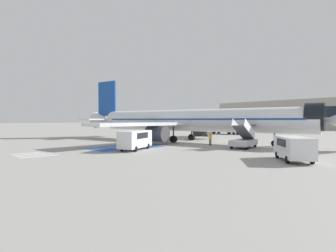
{
  "coord_description": "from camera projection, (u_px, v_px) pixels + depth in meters",
  "views": [
    {
      "loc": [
        28.2,
        -31.36,
        3.59
      ],
      "look_at": [
        -1.95,
        -3.34,
        2.62
      ],
      "focal_mm": 28.0,
      "sensor_mm": 36.0,
      "label": 1
    }
  ],
  "objects": [
    {
      "name": "boarding_stairs_forward",
      "position": [
        244.0,
        140.0,
        33.32
      ],
      "size": [
        3.16,
        5.52,
        3.76
      ],
      "rotation": [
        0.0,
        0.0,
        0.21
      ],
      "color": "#ADB2BA",
      "rests_on": "ground_plane"
    },
    {
      "name": "service_van_1",
      "position": [
        294.0,
        147.0,
        22.79
      ],
      "size": [
        4.66,
        5.04,
        2.11
      ],
      "rotation": [
        0.0,
        0.0,
        0.69
      ],
      "color": "silver",
      "rests_on": "ground_plane"
    },
    {
      "name": "apron_leadline_yellow",
      "position": [
        192.0,
        142.0,
        42.63
      ],
      "size": [
        78.7,
        17.17,
        0.01
      ],
      "primitive_type": "cube",
      "rotation": [
        0.0,
        0.0,
        -1.36
      ],
      "color": "gold",
      "rests_on": "ground_plane"
    },
    {
      "name": "apron_walkway_bar_2",
      "position": [
        36.0,
        155.0,
        26.54
      ],
      "size": [
        0.44,
        3.6,
        0.01
      ],
      "primitive_type": "cube",
      "color": "silver",
      "rests_on": "ground_plane"
    },
    {
      "name": "airliner",
      "position": [
        188.0,
        121.0,
        42.97
      ],
      "size": [
        45.38,
        33.58,
        11.47
      ],
      "rotation": [
        0.0,
        0.0,
        -1.36
      ],
      "color": "silver",
      "rests_on": "ground_plane"
    },
    {
      "name": "ground_plane",
      "position": [
        191.0,
        142.0,
        42.08
      ],
      "size": [
        600.0,
        600.0,
        0.0
      ],
      "primitive_type": "plane",
      "color": "gray"
    },
    {
      "name": "fuel_tanker",
      "position": [
        228.0,
        128.0,
        65.94
      ],
      "size": [
        9.77,
        3.28,
        3.27
      ],
      "rotation": [
        0.0,
        0.0,
        1.65
      ],
      "color": "#38383D",
      "rests_on": "ground_plane"
    },
    {
      "name": "apron_walkway_bar_0",
      "position": [
        29.0,
        153.0,
        28.3
      ],
      "size": [
        0.44,
        3.6,
        0.01
      ],
      "primitive_type": "cube",
      "color": "silver",
      "rests_on": "ground_plane"
    },
    {
      "name": "ground_crew_0",
      "position": [
        153.0,
        136.0,
        43.76
      ],
      "size": [
        0.49,
        0.4,
        1.63
      ],
      "rotation": [
        0.0,
        0.0,
        3.6
      ],
      "color": "black",
      "rests_on": "ground_plane"
    },
    {
      "name": "apron_stand_patch_blue",
      "position": [
        126.0,
        147.0,
        33.98
      ],
      "size": [
        5.03,
        9.4,
        0.01
      ],
      "primitive_type": "cube",
      "color": "#2856A8",
      "rests_on": "ground_plane"
    },
    {
      "name": "ground_crew_1",
      "position": [
        210.0,
        138.0,
        36.87
      ],
      "size": [
        0.46,
        0.47,
        1.75
      ],
      "rotation": [
        0.0,
        0.0,
        0.83
      ],
      "color": "#191E38",
      "rests_on": "ground_plane"
    },
    {
      "name": "apron_walkway_bar_3",
      "position": [
        40.0,
        156.0,
        25.66
      ],
      "size": [
        0.44,
        3.6,
        0.01
      ],
      "primitive_type": "cube",
      "color": "silver",
      "rests_on": "ground_plane"
    },
    {
      "name": "service_van_0",
      "position": [
        135.0,
        138.0,
        31.29
      ],
      "size": [
        4.28,
        5.83,
        2.28
      ],
      "rotation": [
        0.0,
        0.0,
        3.63
      ],
      "color": "silver",
      "rests_on": "ground_plane"
    },
    {
      "name": "apron_walkway_bar_1",
      "position": [
        32.0,
        154.0,
        27.42
      ],
      "size": [
        0.44,
        3.6,
        0.01
      ],
      "primitive_type": "cube",
      "color": "silver",
      "rests_on": "ground_plane"
    }
  ]
}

